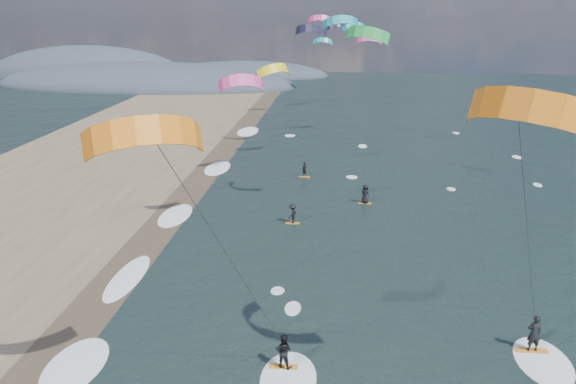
{
  "coord_description": "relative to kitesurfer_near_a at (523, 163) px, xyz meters",
  "views": [
    {
      "loc": [
        1.7,
        -15.49,
        16.23
      ],
      "look_at": [
        -1.0,
        12.0,
        7.0
      ],
      "focal_mm": 35.0,
      "sensor_mm": 36.0,
      "label": 1
    }
  ],
  "objects": [
    {
      "name": "coastal_hills",
      "position": [
        -52.92,
        103.59,
        -10.93
      ],
      "size": [
        80.0,
        41.0,
        15.0
      ],
      "color": "#3D4756",
      "rests_on": "ground"
    },
    {
      "name": "wet_sand_strip",
      "position": [
        -20.07,
        5.73,
        -10.93
      ],
      "size": [
        3.0,
        240.0,
        0.0
      ],
      "primitive_type": "cube",
      "color": "#382D23",
      "rests_on": "ground"
    },
    {
      "name": "shoreline_surf",
      "position": [
        -18.87,
        10.48,
        -10.93
      ],
      "size": [
        2.4,
        79.4,
        0.11
      ],
      "color": "white",
      "rests_on": "ground"
    },
    {
      "name": "bg_kite_field",
      "position": [
        -8.15,
        50.33,
        2.15
      ],
      "size": [
        12.84,
        73.81,
        5.43
      ],
      "color": "#D83F8C",
      "rests_on": "ground"
    },
    {
      "name": "kitesurfer_near_b",
      "position": [
        -11.14,
        -1.74,
        -2.1
      ],
      "size": [
        7.15,
        8.91,
        13.65
      ],
      "color": "orange",
      "rests_on": "ground"
    },
    {
      "name": "kitesurfer_near_a",
      "position": [
        0.0,
        0.0,
        0.0
      ],
      "size": [
        8.09,
        9.6,
        14.25
      ],
      "color": "orange",
      "rests_on": "ground"
    },
    {
      "name": "far_kitesurfers",
      "position": [
        -7.87,
        24.89,
        -10.12
      ],
      "size": [
        6.88,
        13.43,
        1.69
      ],
      "color": "orange",
      "rests_on": "ground"
    }
  ]
}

